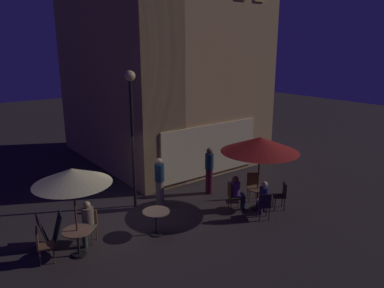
{
  "coord_description": "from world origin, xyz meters",
  "views": [
    {
      "loc": [
        -4.86,
        -9.69,
        5.39
      ],
      "look_at": [
        2.55,
        0.08,
        2.09
      ],
      "focal_mm": 34.13,
      "sensor_mm": 36.0,
      "label": 1
    }
  ],
  "objects_px": {
    "street_lamp_near_corner": "(131,112)",
    "patron_standing_3": "(209,170)",
    "patron_seated_0": "(87,220)",
    "patron_seated_1": "(237,191)",
    "cafe_table_0": "(78,237)",
    "cafe_table_2": "(156,217)",
    "patron_seated_2": "(263,197)",
    "patron_standing_4": "(160,183)",
    "menu_sandwich_board": "(50,230)",
    "cafe_chair_0": "(42,243)",
    "cafe_chair_3": "(264,204)",
    "cafe_chair_4": "(282,193)",
    "cafe_table_1": "(257,194)",
    "patio_umbrella_1": "(260,145)",
    "patio_umbrella_0": "(72,177)",
    "cafe_chair_2": "(232,194)",
    "cafe_chair_1": "(90,223)",
    "cafe_chair_5": "(253,183)"
  },
  "relations": [
    {
      "from": "street_lamp_near_corner",
      "to": "patron_standing_3",
      "type": "xyz_separation_m",
      "value": [
        2.78,
        -0.66,
        -2.42
      ]
    },
    {
      "from": "patron_seated_0",
      "to": "patron_seated_1",
      "type": "relative_size",
      "value": 1.02
    },
    {
      "from": "cafe_table_0",
      "to": "cafe_table_2",
      "type": "xyz_separation_m",
      "value": [
        2.25,
        -0.28,
        0.01
      ]
    },
    {
      "from": "patron_seated_2",
      "to": "patron_standing_4",
      "type": "xyz_separation_m",
      "value": [
        -2.22,
        2.67,
        0.19
      ]
    },
    {
      "from": "menu_sandwich_board",
      "to": "cafe_chair_0",
      "type": "xyz_separation_m",
      "value": [
        -0.41,
        -0.7,
        0.09
      ]
    },
    {
      "from": "menu_sandwich_board",
      "to": "cafe_chair_3",
      "type": "distance_m",
      "value": 6.41
    },
    {
      "from": "patron_seated_0",
      "to": "cafe_table_2",
      "type": "bearing_deg",
      "value": 111.82
    },
    {
      "from": "street_lamp_near_corner",
      "to": "patron_seated_2",
      "type": "distance_m",
      "value": 5.08
    },
    {
      "from": "cafe_chair_4",
      "to": "patron_seated_0",
      "type": "height_order",
      "value": "patron_seated_0"
    },
    {
      "from": "cafe_table_1",
      "to": "patron_standing_3",
      "type": "relative_size",
      "value": 0.42
    },
    {
      "from": "cafe_chair_0",
      "to": "patio_umbrella_1",
      "type": "bearing_deg",
      "value": 6.54
    },
    {
      "from": "cafe_table_2",
      "to": "patron_standing_4",
      "type": "distance_m",
      "value": 1.9
    },
    {
      "from": "cafe_table_2",
      "to": "cafe_chair_0",
      "type": "bearing_deg",
      "value": 170.56
    },
    {
      "from": "patio_umbrella_0",
      "to": "cafe_chair_2",
      "type": "height_order",
      "value": "patio_umbrella_0"
    },
    {
      "from": "cafe_table_2",
      "to": "patron_seated_0",
      "type": "height_order",
      "value": "patron_seated_0"
    },
    {
      "from": "cafe_chair_3",
      "to": "patron_standing_3",
      "type": "height_order",
      "value": "patron_standing_3"
    },
    {
      "from": "cafe_table_1",
      "to": "menu_sandwich_board",
      "type": "bearing_deg",
      "value": 164.37
    },
    {
      "from": "menu_sandwich_board",
      "to": "cafe_chair_3",
      "type": "bearing_deg",
      "value": -12.21
    },
    {
      "from": "patio_umbrella_0",
      "to": "patron_seated_2",
      "type": "bearing_deg",
      "value": -14.44
    },
    {
      "from": "street_lamp_near_corner",
      "to": "patron_seated_2",
      "type": "relative_size",
      "value": 3.64
    },
    {
      "from": "patio_umbrella_0",
      "to": "cafe_chair_1",
      "type": "relative_size",
      "value": 2.65
    },
    {
      "from": "cafe_table_0",
      "to": "patio_umbrella_1",
      "type": "bearing_deg",
      "value": -8.1
    },
    {
      "from": "cafe_table_2",
      "to": "patron_seated_0",
      "type": "relative_size",
      "value": 0.64
    },
    {
      "from": "cafe_chair_2",
      "to": "patron_standing_4",
      "type": "distance_m",
      "value": 2.48
    },
    {
      "from": "cafe_chair_1",
      "to": "cafe_chair_3",
      "type": "relative_size",
      "value": 1.01
    },
    {
      "from": "cafe_table_1",
      "to": "cafe_chair_5",
      "type": "distance_m",
      "value": 0.82
    },
    {
      "from": "street_lamp_near_corner",
      "to": "cafe_table_2",
      "type": "relative_size",
      "value": 5.85
    },
    {
      "from": "cafe_chair_4",
      "to": "cafe_chair_5",
      "type": "height_order",
      "value": "cafe_chair_5"
    },
    {
      "from": "cafe_chair_0",
      "to": "cafe_chair_2",
      "type": "height_order",
      "value": "same"
    },
    {
      "from": "cafe_table_2",
      "to": "patron_seated_1",
      "type": "height_order",
      "value": "patron_seated_1"
    },
    {
      "from": "patio_umbrella_0",
      "to": "patron_seated_0",
      "type": "bearing_deg",
      "value": 45.63
    },
    {
      "from": "cafe_table_0",
      "to": "cafe_chair_2",
      "type": "relative_size",
      "value": 0.82
    },
    {
      "from": "cafe_chair_0",
      "to": "patron_seated_0",
      "type": "xyz_separation_m",
      "value": [
        1.3,
        0.23,
        0.13
      ]
    },
    {
      "from": "patron_seated_2",
      "to": "cafe_chair_0",
      "type": "bearing_deg",
      "value": 107.84
    },
    {
      "from": "cafe_table_0",
      "to": "patron_standing_4",
      "type": "relative_size",
      "value": 0.44
    },
    {
      "from": "cafe_table_2",
      "to": "street_lamp_near_corner",
      "type": "bearing_deg",
      "value": 77.94
    },
    {
      "from": "cafe_table_2",
      "to": "patron_standing_3",
      "type": "bearing_deg",
      "value": 24.47
    },
    {
      "from": "cafe_table_2",
      "to": "patron_seated_2",
      "type": "distance_m",
      "value": 3.51
    },
    {
      "from": "cafe_table_0",
      "to": "patron_seated_2",
      "type": "relative_size",
      "value": 0.61
    },
    {
      "from": "patio_umbrella_0",
      "to": "patron_seated_2",
      "type": "xyz_separation_m",
      "value": [
        5.55,
        -1.43,
        -1.51
      ]
    },
    {
      "from": "cafe_table_2",
      "to": "cafe_chair_5",
      "type": "xyz_separation_m",
      "value": [
        4.14,
        0.11,
        0.04
      ]
    },
    {
      "from": "cafe_chair_0",
      "to": "cafe_chair_2",
      "type": "relative_size",
      "value": 1.0
    },
    {
      "from": "menu_sandwich_board",
      "to": "patron_seated_1",
      "type": "height_order",
      "value": "patron_seated_1"
    },
    {
      "from": "cafe_chair_2",
      "to": "patio_umbrella_1",
      "type": "bearing_deg",
      "value": -0.0
    },
    {
      "from": "patron_seated_1",
      "to": "cafe_chair_1",
      "type": "bearing_deg",
      "value": -163.18
    },
    {
      "from": "cafe_chair_3",
      "to": "cafe_chair_0",
      "type": "bearing_deg",
      "value": 106.65
    },
    {
      "from": "cafe_table_2",
      "to": "cafe_chair_0",
      "type": "relative_size",
      "value": 0.83
    },
    {
      "from": "cafe_chair_2",
      "to": "patron_standing_3",
      "type": "height_order",
      "value": "patron_standing_3"
    },
    {
      "from": "street_lamp_near_corner",
      "to": "patio_umbrella_0",
      "type": "bearing_deg",
      "value": -145.47
    },
    {
      "from": "menu_sandwich_board",
      "to": "patron_standing_3",
      "type": "bearing_deg",
      "value": 13.11
    }
  ]
}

